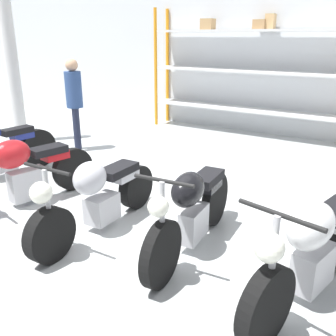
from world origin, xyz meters
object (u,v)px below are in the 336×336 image
motorcycle_silver (97,196)px  motorcycle_white (313,249)px  person_browsing (74,97)px  shelving_rack (247,67)px  motorcycle_red (22,172)px  motorcycle_black (192,209)px

motorcycle_silver → motorcycle_white: 2.40m
motorcycle_white → person_browsing: (-5.05, 2.27, 0.57)m
motorcycle_silver → motorcycle_white: (2.39, 0.05, 0.06)m
shelving_rack → person_browsing: 3.91m
shelving_rack → motorcycle_silver: 5.54m
person_browsing → motorcycle_silver: bearing=96.3°
person_browsing → shelving_rack: bearing=-169.6°
shelving_rack → motorcycle_silver: size_ratio=2.25×
motorcycle_silver → motorcycle_white: size_ratio=1.02×
motorcycle_red → motorcycle_white: (3.76, 0.03, 0.03)m
motorcycle_black → motorcycle_white: motorcycle_white is taller
shelving_rack → motorcycle_silver: bearing=-86.6°
motorcycle_silver → motorcycle_black: size_ratio=1.04×
motorcycle_black → person_browsing: 4.38m
motorcycle_silver → motorcycle_white: bearing=89.8°
shelving_rack → motorcycle_white: shelving_rack is taller
motorcycle_black → person_browsing: person_browsing is taller
shelving_rack → person_browsing: (-2.33, -3.10, -0.48)m
motorcycle_black → shelving_rack: bearing=-168.9°
motorcycle_silver → motorcycle_black: bearing=99.0°
shelving_rack → motorcycle_red: bearing=-100.9°
motorcycle_silver → motorcycle_red: bearing=-92.0°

